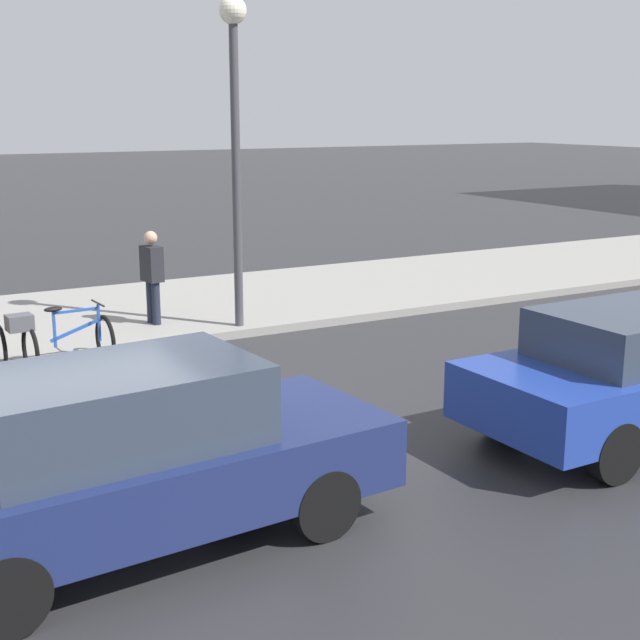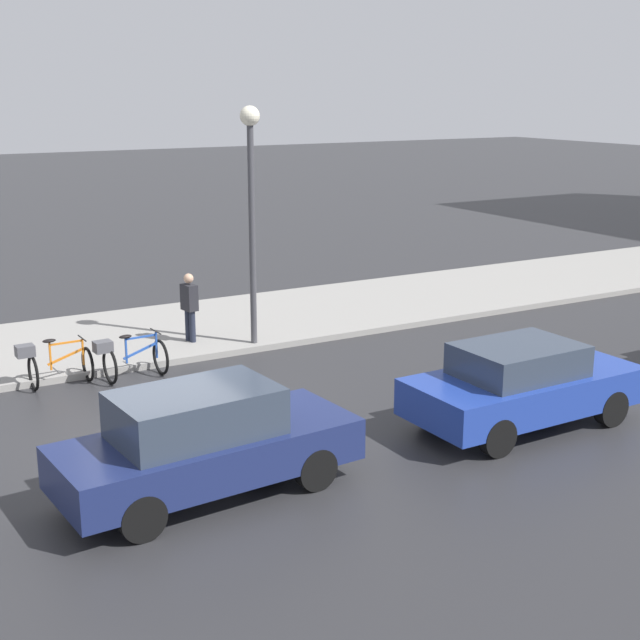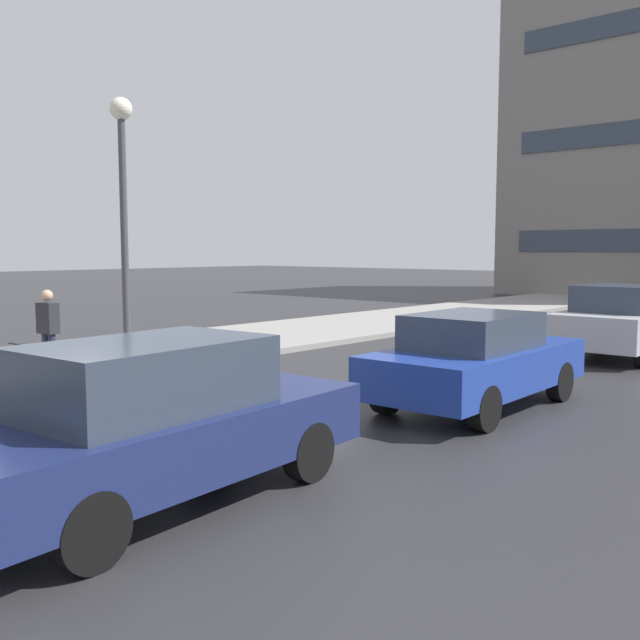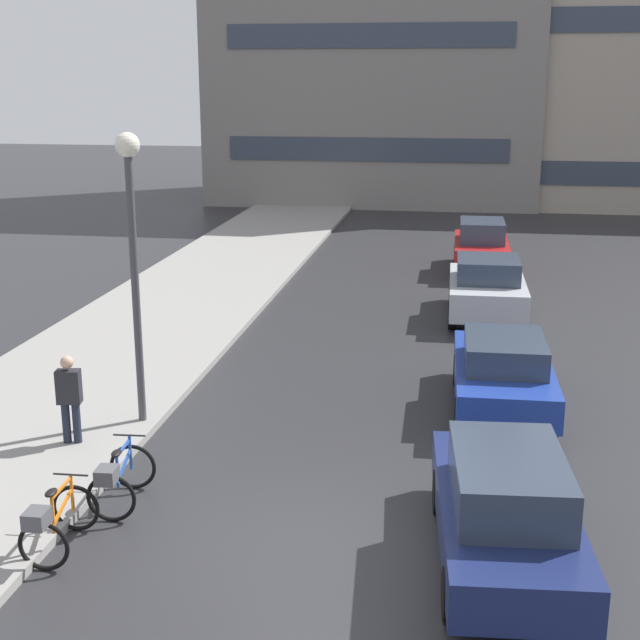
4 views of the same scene
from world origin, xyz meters
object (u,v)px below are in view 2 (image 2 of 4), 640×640
Objects in this scene: car_navy at (204,442)px; pedestrian at (190,306)px; bicycle_nearest at (52,363)px; bicycle_second at (128,357)px; streetlamp at (251,186)px; car_blue at (522,384)px.

car_navy is 7.64m from pedestrian.
car_navy is at bearing 7.32° from bicycle_nearest.
bicycle_second is 4.52m from streetlamp.
bicycle_nearest is at bearing -84.28° from streetlamp.
bicycle_nearest is 8.93m from car_blue.
bicycle_second is 2.58m from pedestrian.
car_blue is 2.49× the size of pedestrian.
streetlamp reaches higher than car_blue.
car_blue is at bearing 16.90° from streetlamp.
streetlamp reaches higher than bicycle_second.
car_navy is 7.93m from streetlamp.
car_blue reaches higher than bicycle_nearest.
pedestrian reaches higher than bicycle_nearest.
streetlamp is (-0.46, 4.55, 3.15)m from bicycle_nearest.
streetlamp is (-0.80, 3.14, 3.15)m from bicycle_second.
bicycle_second is at bearing -50.27° from pedestrian.
bicycle_nearest is 0.26× the size of streetlamp.
streetlamp reaches higher than car_navy.
car_blue is 8.01m from pedestrian.
car_navy is at bearing -19.96° from pedestrian.
bicycle_second is 0.84× the size of pedestrian.
car_navy is 2.63× the size of pedestrian.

